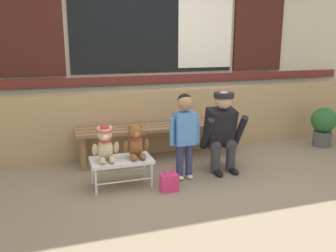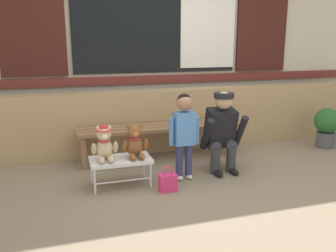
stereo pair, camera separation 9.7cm
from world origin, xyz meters
name	(u,v)px [view 1 (the left image)]	position (x,y,z in m)	size (l,w,h in m)	color
ground_plane	(206,187)	(0.00, 0.00, 0.00)	(60.00, 60.00, 0.00)	#84725B
brick_low_wall	(164,120)	(0.00, 1.43, 0.42)	(6.90, 0.25, 0.85)	tan
shop_facade	(153,26)	(0.00, 1.94, 1.70)	(7.04, 0.26, 3.38)	beige
wooden_bench_long	(159,131)	(-0.19, 1.06, 0.37)	(2.10, 0.40, 0.44)	#8E6642
small_display_bench	(121,162)	(-0.83, 0.33, 0.27)	(0.64, 0.36, 0.30)	silver
teddy_bear_with_hat	(105,144)	(-0.99, 0.33, 0.47)	(0.28, 0.27, 0.36)	#CCB289
teddy_bear_plain	(136,142)	(-0.67, 0.33, 0.46)	(0.28, 0.26, 0.36)	brown
child_standing	(185,127)	(-0.13, 0.30, 0.59)	(0.35, 0.18, 0.96)	navy
adult_crouching	(222,131)	(0.38, 0.43, 0.48)	(0.50, 0.49, 0.95)	#333338
handbag_on_ground	(169,182)	(-0.40, 0.04, 0.10)	(0.18, 0.11, 0.27)	#E53370
potted_plant	(323,125)	(2.23, 0.84, 0.32)	(0.36, 0.36, 0.57)	#4C4C51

